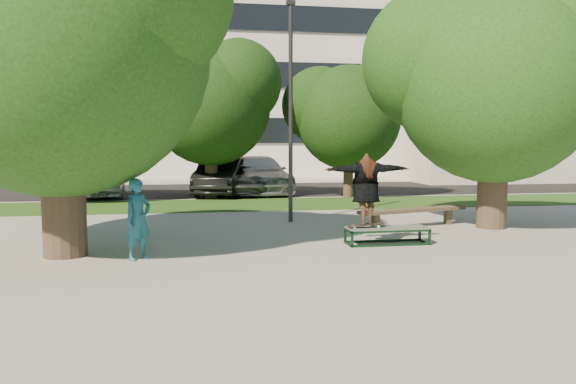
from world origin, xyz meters
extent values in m
plane|color=gray|center=(0.00, 0.00, 0.00)|extent=(120.00, 120.00, 0.00)
cube|color=#244614|center=(1.00, 9.50, 0.01)|extent=(30.00, 4.00, 0.02)
cube|color=black|center=(0.00, 16.00, 0.01)|extent=(40.00, 8.00, 0.01)
cylinder|color=#38281E|center=(-4.20, 1.00, 1.60)|extent=(0.84, 0.84, 3.20)
sphere|color=#1C3C10|center=(-4.20, 1.00, 4.07)|extent=(5.80, 5.80, 5.80)
cylinder|color=#38281E|center=(6.00, 3.00, 1.50)|extent=(0.76, 0.76, 3.00)
sphere|color=#1C3C10|center=(6.00, 3.00, 3.78)|extent=(5.20, 5.20, 5.20)
sphere|color=#1C3C10|center=(4.70, 3.78, 4.43)|extent=(3.90, 3.90, 3.90)
sphere|color=#1C3C10|center=(7.17, 2.48, 4.69)|extent=(3.64, 3.64, 3.64)
cylinder|color=#38281E|center=(-6.50, 11.00, 1.40)|extent=(0.44, 0.44, 2.80)
sphere|color=black|center=(-6.50, 11.00, 3.46)|extent=(4.40, 4.40, 4.40)
sphere|color=black|center=(-7.60, 11.66, 4.01)|extent=(3.30, 3.30, 3.30)
sphere|color=black|center=(-5.51, 10.56, 4.23)|extent=(3.08, 3.08, 3.08)
cylinder|color=#38281E|center=(-1.00, 12.00, 1.50)|extent=(0.50, 0.50, 3.00)
sphere|color=black|center=(-1.00, 12.00, 3.72)|extent=(4.80, 4.80, 4.80)
sphere|color=black|center=(-2.20, 12.72, 4.32)|extent=(3.60, 3.60, 3.60)
sphere|color=black|center=(0.08, 11.52, 4.56)|extent=(3.36, 3.36, 3.36)
cylinder|color=#38281E|center=(4.50, 11.50, 1.30)|extent=(0.40, 0.40, 2.60)
sphere|color=black|center=(4.50, 11.50, 3.23)|extent=(4.20, 4.20, 4.20)
sphere|color=black|center=(3.45, 12.13, 3.75)|extent=(3.15, 3.15, 3.15)
sphere|color=black|center=(5.45, 11.08, 3.96)|extent=(2.94, 2.94, 2.94)
cylinder|color=#2D2D30|center=(1.00, 5.00, 3.00)|extent=(0.12, 0.12, 6.00)
cube|color=#2D2D30|center=(1.00, 5.00, 6.05)|extent=(0.25, 0.15, 0.12)
cube|color=beige|center=(-2.00, 32.00, 8.00)|extent=(30.00, 14.00, 16.00)
cube|color=black|center=(-2.00, 24.94, 3.00)|extent=(27.60, 0.12, 1.60)
cube|color=black|center=(-2.00, 24.94, 6.50)|extent=(27.60, 0.12, 1.60)
cube|color=black|center=(-2.00, 24.94, 10.00)|extent=(27.60, 0.12, 1.60)
cube|color=beige|center=(18.00, 22.00, 4.00)|extent=(15.00, 10.00, 8.00)
cube|color=#475147|center=(2.50, 1.19, 0.36)|extent=(1.80, 0.60, 0.03)
cylinder|color=white|center=(1.73, 1.11, 0.40)|extent=(0.06, 0.03, 0.06)
cylinder|color=white|center=(1.73, 1.27, 0.40)|extent=(0.06, 0.03, 0.06)
cylinder|color=white|center=(2.27, 1.11, 0.40)|extent=(0.06, 0.03, 0.06)
cylinder|color=white|center=(2.27, 1.27, 0.40)|extent=(0.06, 0.03, 0.06)
cube|color=black|center=(2.00, 1.19, 0.44)|extent=(0.78, 0.20, 0.10)
imported|color=brown|center=(2.00, 1.19, 1.23)|extent=(1.91, 0.53, 1.55)
imported|color=#1B5A69|center=(-2.74, 0.40, 0.78)|extent=(0.67, 0.66, 1.56)
cube|color=brown|center=(2.87, 3.11, 0.22)|extent=(0.20, 0.20, 0.43)
cube|color=brown|center=(5.16, 3.80, 0.22)|extent=(0.20, 0.20, 0.43)
cube|color=brown|center=(4.02, 3.45, 0.46)|extent=(3.25, 1.35, 0.09)
imported|color=silver|center=(-5.39, 13.50, 0.73)|extent=(2.15, 4.42, 1.45)
imported|color=black|center=(-0.56, 13.50, 0.79)|extent=(2.63, 5.04, 1.58)
imported|color=#5C5D62|center=(0.43, 13.50, 0.64)|extent=(2.80, 4.89, 1.28)
imported|color=#AFAEB3|center=(1.14, 14.21, 0.81)|extent=(2.76, 5.76, 1.62)
camera|label=1|loc=(-1.68, -10.50, 2.23)|focal=35.00mm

